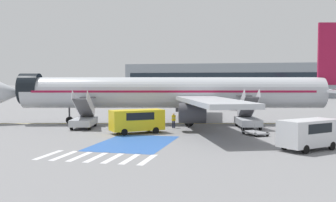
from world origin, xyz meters
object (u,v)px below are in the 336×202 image
ground_crew_1 (189,119)px  traffic_cone_0 (119,123)px  airliner (180,93)px  boarding_stairs_aft (248,119)px  boarding_stairs_forward (84,119)px  baggage_cart (255,132)px  service_van_0 (137,119)px  terminal_building (259,80)px  ground_crew_2 (174,120)px  ground_crew_0 (150,118)px  fuel_tanker (239,99)px  service_van_1 (309,132)px

ground_crew_1 → traffic_cone_0: size_ratio=2.65×
airliner → ground_crew_1: bearing=-168.3°
boarding_stairs_aft → boarding_stairs_forward: bearing=180.0°
boarding_stairs_forward → baggage_cart: 18.23m
service_van_0 → terminal_building: (11.18, 88.89, 3.77)m
baggage_cart → ground_crew_1: bearing=116.0°
ground_crew_2 → ground_crew_0: bearing=-4.9°
boarding_stairs_aft → fuel_tanker: (-2.48, 28.98, 0.71)m
boarding_stairs_forward → baggage_cart: (18.17, -1.34, -0.75)m
service_van_1 → ground_crew_2: size_ratio=2.97×
baggage_cart → ground_crew_2: size_ratio=1.85×
service_van_1 → ground_crew_0: 18.22m
traffic_cone_0 → boarding_stairs_aft: bearing=4.4°
service_van_1 → traffic_cone_0: bearing=14.5°
airliner → ground_crew_2: (0.24, -4.40, -2.78)m
service_van_0 → ground_crew_2: 5.59m
ground_crew_0 → fuel_tanker: bearing=62.6°
fuel_tanker → traffic_cone_0: fuel_tanker is taller
traffic_cone_0 → service_van_1: bearing=-30.9°
ground_crew_0 → terminal_building: size_ratio=0.02×
fuel_tanker → ground_crew_0: 32.48m
fuel_tanker → baggage_cart: size_ratio=2.96×
ground_crew_2 → traffic_cone_0: (-6.55, 0.75, -0.60)m
airliner → boarding_stairs_aft: airliner is taller
baggage_cart → ground_crew_1: ground_crew_1 is taller
boarding_stairs_forward → service_van_0: boarding_stairs_forward is taller
fuel_tanker → airliner: bearing=-95.7°
fuel_tanker → traffic_cone_0: bearing=-105.3°
boarding_stairs_forward → boarding_stairs_aft: 17.79m
airliner → traffic_cone_0: bearing=106.6°
ground_crew_1 → baggage_cart: bearing=44.3°
ground_crew_1 → traffic_cone_0: (-8.10, 0.14, -0.68)m
airliner → ground_crew_1: (1.78, -3.79, -2.69)m
fuel_tanker → service_van_1: fuel_tanker is taller
baggage_cart → ground_crew_1: (-7.17, 4.26, 0.76)m
service_van_0 → terminal_building: 89.67m
airliner → boarding_stairs_forward: size_ratio=8.07×
baggage_cart → ground_crew_0: size_ratio=1.63×
boarding_stairs_forward → fuel_tanker: 36.30m
ground_crew_2 → ground_crew_1: bearing=-178.8°
traffic_cone_0 → terminal_building: size_ratio=0.01×
fuel_tanker → baggage_cart: (3.34, -34.47, -1.48)m
fuel_tanker → ground_crew_2: bearing=-93.6°
boarding_stairs_forward → boarding_stairs_aft: (17.30, 4.15, 0.02)m
boarding_stairs_aft → fuel_tanker: 29.09m
service_van_0 → traffic_cone_0: 7.02m
ground_crew_1 → boarding_stairs_forward: bearing=-90.2°
boarding_stairs_forward → traffic_cone_0: (2.89, 3.05, -0.67)m
boarding_stairs_aft → ground_crew_2: boarding_stairs_aft is taller
airliner → boarding_stairs_forward: airliner is taller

